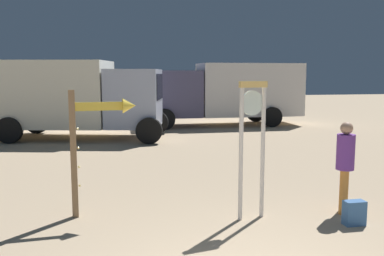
% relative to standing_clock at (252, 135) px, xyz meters
% --- Properties ---
extents(standing_clock, '(0.50, 0.18, 2.26)m').
position_rel_standing_clock_xyz_m(standing_clock, '(0.00, 0.00, 0.00)').
color(standing_clock, white).
rests_on(standing_clock, ground_plane).
extents(arrow_sign, '(1.09, 0.27, 2.12)m').
position_rel_standing_clock_xyz_m(arrow_sign, '(-2.48, 0.65, 0.05)').
color(arrow_sign, '#94724E').
rests_on(arrow_sign, ground_plane).
extents(person_near_clock, '(0.30, 0.30, 1.57)m').
position_rel_standing_clock_xyz_m(person_near_clock, '(1.64, -0.08, -0.51)').
color(person_near_clock, orange).
rests_on(person_near_clock, ground_plane).
extents(backpack, '(0.33, 0.22, 0.39)m').
position_rel_standing_clock_xyz_m(backpack, '(1.49, -0.63, -1.20)').
color(backpack, '#3F6CA6').
rests_on(backpack, ground_plane).
extents(box_truck_near, '(7.19, 3.99, 2.84)m').
position_rel_standing_clock_xyz_m(box_truck_near, '(-3.73, 9.63, 0.20)').
color(box_truck_near, silver).
rests_on(box_truck_near, ground_plane).
extents(box_truck_far, '(6.91, 2.45, 2.84)m').
position_rel_standing_clock_xyz_m(box_truck_far, '(3.32, 12.33, 0.19)').
color(box_truck_far, white).
rests_on(box_truck_far, ground_plane).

